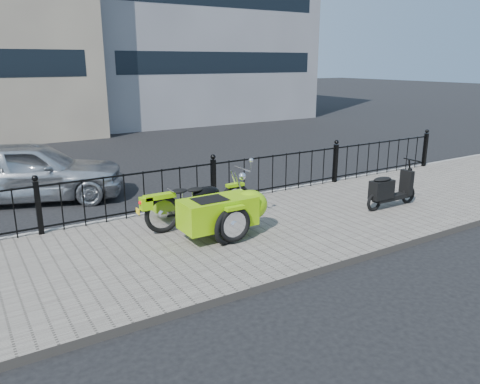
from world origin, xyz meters
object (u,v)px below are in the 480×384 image
scooter (389,190)px  spare_tire (227,227)px  motorcycle_sidecar (223,208)px  sedan_car (30,171)px

scooter → spare_tire: size_ratio=2.38×
motorcycle_sidecar → spare_tire: (-0.19, -0.46, -0.17)m
motorcycle_sidecar → scooter: size_ratio=1.59×
spare_tire → sedan_car: size_ratio=0.15×
motorcycle_sidecar → spare_tire: size_ratio=3.79×
spare_tire → motorcycle_sidecar: bearing=67.7°
motorcycle_sidecar → sedan_car: size_ratio=0.56×
scooter → sedan_car: sedan_car is taller
spare_tire → scooter: bearing=-0.6°
scooter → spare_tire: 3.88m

